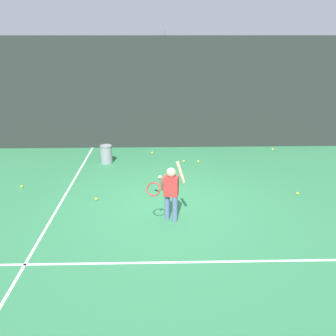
{
  "coord_description": "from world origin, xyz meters",
  "views": [
    {
      "loc": [
        -0.13,
        -7.01,
        3.77
      ],
      "look_at": [
        0.04,
        0.31,
        0.85
      ],
      "focal_mm": 36.36,
      "sensor_mm": 36.0,
      "label": 1
    }
  ],
  "objects_px": {
    "tennis_ball_1": "(96,199)",
    "tennis_ball_2": "(22,187)",
    "tennis_ball_5": "(198,161)",
    "ball_hopper": "(106,154)",
    "tennis_ball_3": "(152,153)",
    "tennis_ball_0": "(297,193)",
    "tennis_player": "(170,190)",
    "tennis_ball_6": "(273,149)",
    "tennis_ball_7": "(184,161)"
  },
  "relations": [
    {
      "from": "tennis_ball_2",
      "to": "tennis_ball_7",
      "type": "relative_size",
      "value": 1.0
    },
    {
      "from": "tennis_player",
      "to": "tennis_ball_6",
      "type": "xyz_separation_m",
      "value": [
        3.67,
        4.62,
        -0.69
      ]
    },
    {
      "from": "ball_hopper",
      "to": "tennis_ball_1",
      "type": "distance_m",
      "value": 2.57
    },
    {
      "from": "tennis_ball_1",
      "to": "tennis_ball_5",
      "type": "distance_m",
      "value": 3.72
    },
    {
      "from": "tennis_ball_1",
      "to": "tennis_ball_2",
      "type": "relative_size",
      "value": 1.0
    },
    {
      "from": "tennis_ball_0",
      "to": "tennis_ball_3",
      "type": "relative_size",
      "value": 1.0
    },
    {
      "from": "tennis_ball_2",
      "to": "tennis_ball_6",
      "type": "bearing_deg",
      "value": 21.12
    },
    {
      "from": "ball_hopper",
      "to": "tennis_ball_6",
      "type": "xyz_separation_m",
      "value": [
        5.54,
        1.1,
        -0.26
      ]
    },
    {
      "from": "ball_hopper",
      "to": "tennis_ball_6",
      "type": "height_order",
      "value": "ball_hopper"
    },
    {
      "from": "tennis_player",
      "to": "tennis_ball_2",
      "type": "distance_m",
      "value": 4.26
    },
    {
      "from": "ball_hopper",
      "to": "tennis_ball_5",
      "type": "distance_m",
      "value": 2.86
    },
    {
      "from": "tennis_player",
      "to": "tennis_ball_5",
      "type": "xyz_separation_m",
      "value": [
        0.97,
        3.48,
        -0.69
      ]
    },
    {
      "from": "tennis_ball_1",
      "to": "tennis_ball_3",
      "type": "distance_m",
      "value": 3.6
    },
    {
      "from": "tennis_player",
      "to": "tennis_ball_5",
      "type": "height_order",
      "value": "tennis_player"
    },
    {
      "from": "tennis_ball_5",
      "to": "tennis_ball_1",
      "type": "bearing_deg",
      "value": -137.46
    },
    {
      "from": "tennis_ball_7",
      "to": "tennis_ball_1",
      "type": "bearing_deg",
      "value": -131.94
    },
    {
      "from": "tennis_ball_0",
      "to": "tennis_ball_5",
      "type": "relative_size",
      "value": 1.0
    },
    {
      "from": "tennis_ball_3",
      "to": "ball_hopper",
      "type": "bearing_deg",
      "value": -149.82
    },
    {
      "from": "tennis_ball_0",
      "to": "ball_hopper",
      "type": "bearing_deg",
      "value": 155.1
    },
    {
      "from": "ball_hopper",
      "to": "tennis_ball_3",
      "type": "relative_size",
      "value": 8.52
    },
    {
      "from": "tennis_player",
      "to": "tennis_ball_1",
      "type": "distance_m",
      "value": 2.13
    },
    {
      "from": "tennis_ball_0",
      "to": "tennis_ball_1",
      "type": "xyz_separation_m",
      "value": [
        -4.98,
        -0.19,
        0.0
      ]
    },
    {
      "from": "tennis_ball_3",
      "to": "tennis_ball_6",
      "type": "distance_m",
      "value": 4.16
    },
    {
      "from": "ball_hopper",
      "to": "tennis_ball_2",
      "type": "relative_size",
      "value": 8.52
    },
    {
      "from": "tennis_ball_7",
      "to": "ball_hopper",
      "type": "bearing_deg",
      "value": 179.82
    },
    {
      "from": "tennis_ball_2",
      "to": "tennis_ball_5",
      "type": "bearing_deg",
      "value": 20.09
    },
    {
      "from": "tennis_ball_2",
      "to": "tennis_ball_6",
      "type": "relative_size",
      "value": 1.0
    },
    {
      "from": "tennis_player",
      "to": "tennis_ball_6",
      "type": "distance_m",
      "value": 5.94
    },
    {
      "from": "ball_hopper",
      "to": "tennis_ball_7",
      "type": "bearing_deg",
      "value": -0.18
    },
    {
      "from": "tennis_ball_5",
      "to": "ball_hopper",
      "type": "bearing_deg",
      "value": 179.14
    },
    {
      "from": "tennis_ball_2",
      "to": "tennis_ball_3",
      "type": "bearing_deg",
      "value": 37.91
    },
    {
      "from": "tennis_ball_1",
      "to": "tennis_ball_3",
      "type": "bearing_deg",
      "value": 69.09
    },
    {
      "from": "tennis_ball_6",
      "to": "ball_hopper",
      "type": "bearing_deg",
      "value": -168.81
    },
    {
      "from": "tennis_ball_1",
      "to": "tennis_ball_6",
      "type": "distance_m",
      "value": 6.55
    },
    {
      "from": "tennis_ball_0",
      "to": "tennis_ball_2",
      "type": "xyz_separation_m",
      "value": [
        -7.05,
        0.56,
        0.0
      ]
    },
    {
      "from": "tennis_ball_2",
      "to": "tennis_ball_5",
      "type": "distance_m",
      "value": 5.12
    },
    {
      "from": "tennis_player",
      "to": "tennis_ball_2",
      "type": "relative_size",
      "value": 20.46
    },
    {
      "from": "ball_hopper",
      "to": "tennis_ball_2",
      "type": "xyz_separation_m",
      "value": [
        -1.96,
        -1.8,
        -0.26
      ]
    },
    {
      "from": "ball_hopper",
      "to": "tennis_ball_6",
      "type": "distance_m",
      "value": 5.65
    },
    {
      "from": "tennis_ball_6",
      "to": "tennis_ball_2",
      "type": "bearing_deg",
      "value": -158.88
    },
    {
      "from": "ball_hopper",
      "to": "tennis_ball_5",
      "type": "bearing_deg",
      "value": -0.86
    },
    {
      "from": "tennis_ball_0",
      "to": "tennis_ball_6",
      "type": "distance_m",
      "value": 3.49
    },
    {
      "from": "tennis_player",
      "to": "tennis_ball_2",
      "type": "xyz_separation_m",
      "value": [
        -3.83,
        1.73,
        -0.69
      ]
    },
    {
      "from": "tennis_player",
      "to": "tennis_ball_7",
      "type": "relative_size",
      "value": 20.46
    },
    {
      "from": "tennis_player",
      "to": "ball_hopper",
      "type": "height_order",
      "value": "tennis_player"
    },
    {
      "from": "tennis_ball_0",
      "to": "tennis_ball_1",
      "type": "relative_size",
      "value": 1.0
    },
    {
      "from": "tennis_player",
      "to": "tennis_ball_5",
      "type": "distance_m",
      "value": 3.68
    },
    {
      "from": "tennis_ball_5",
      "to": "tennis_ball_2",
      "type": "bearing_deg",
      "value": -159.91
    },
    {
      "from": "tennis_player",
      "to": "tennis_ball_0",
      "type": "xyz_separation_m",
      "value": [
        3.22,
        1.16,
        -0.69
      ]
    },
    {
      "from": "tennis_player",
      "to": "tennis_ball_7",
      "type": "bearing_deg",
      "value": 95.69
    }
  ]
}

